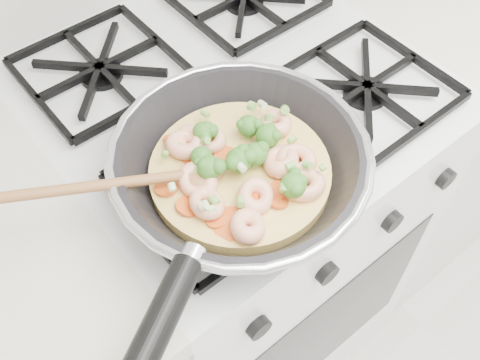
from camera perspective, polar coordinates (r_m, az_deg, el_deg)
stove at (r=1.26m, az=-0.61°, el=-5.03°), size 0.60×0.60×0.92m
counter_right at (r=1.70m, az=21.15°, el=9.80°), size 1.00×0.60×0.90m
skillet at (r=0.73m, az=-0.21°, el=1.12°), size 0.49×0.37×0.10m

